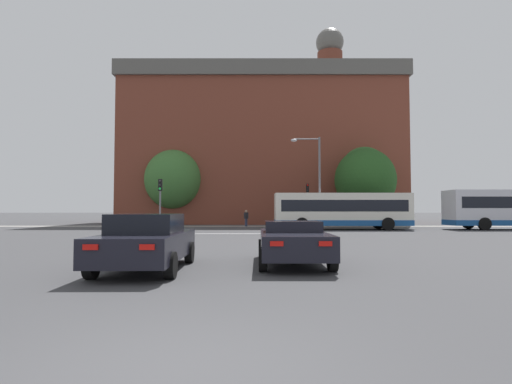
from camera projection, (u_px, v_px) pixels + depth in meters
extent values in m
plane|color=#3D3D3F|center=(169.00, 376.00, 3.86)|extent=(400.00, 400.00, 0.00)
cube|color=silver|center=(243.00, 234.00, 26.65)|extent=(8.70, 0.30, 0.01)
cube|color=gray|center=(247.00, 226.00, 38.43)|extent=(69.67, 2.50, 0.01)
cube|color=brown|center=(261.00, 159.00, 50.46)|extent=(31.68, 15.71, 16.14)
cube|color=#5B5954|center=(261.00, 89.00, 50.86)|extent=(32.31, 16.34, 1.70)
cube|color=brown|center=(163.00, 78.00, 52.03)|extent=(0.90, 0.90, 1.83)
cube|color=brown|center=(205.00, 70.00, 49.01)|extent=(0.90, 0.90, 1.83)
cube|color=brown|center=(257.00, 68.00, 48.36)|extent=(0.90, 0.90, 1.83)
cube|color=brown|center=(306.00, 84.00, 54.54)|extent=(0.90, 0.90, 1.83)
cube|color=brown|center=(361.00, 72.00, 49.80)|extent=(0.90, 0.90, 1.83)
cylinder|color=brown|center=(329.00, 68.00, 51.00)|extent=(3.16, 3.16, 3.90)
sphere|color=#5B5954|center=(329.00, 42.00, 51.14)|extent=(3.52, 3.52, 3.52)
cube|color=black|center=(146.00, 245.00, 10.65)|extent=(1.97, 4.54, 0.67)
cube|color=black|center=(146.00, 223.00, 10.63)|extent=(1.67, 2.05, 0.51)
cylinder|color=black|center=(128.00, 252.00, 12.02)|extent=(0.23, 0.64, 0.64)
cylinder|color=black|center=(189.00, 252.00, 12.05)|extent=(0.23, 0.64, 0.64)
cylinder|color=black|center=(90.00, 265.00, 9.22)|extent=(0.23, 0.64, 0.64)
cylinder|color=black|center=(170.00, 265.00, 9.25)|extent=(0.23, 0.64, 0.64)
cube|color=red|center=(90.00, 247.00, 8.37)|extent=(0.32, 0.05, 0.12)
cube|color=red|center=(146.00, 247.00, 8.39)|extent=(0.32, 0.05, 0.12)
cube|color=black|center=(292.00, 243.00, 11.72)|extent=(1.91, 4.34, 0.63)
cube|color=black|center=(292.00, 226.00, 11.85)|extent=(1.63, 1.31, 0.32)
cylinder|color=black|center=(261.00, 249.00, 13.05)|extent=(0.22, 0.64, 0.64)
cylinder|color=black|center=(316.00, 249.00, 13.05)|extent=(0.22, 0.64, 0.64)
cylinder|color=black|center=(262.00, 259.00, 10.37)|extent=(0.22, 0.64, 0.64)
cylinder|color=black|center=(332.00, 259.00, 10.37)|extent=(0.22, 0.64, 0.64)
cube|color=red|center=(276.00, 244.00, 9.55)|extent=(0.32, 0.05, 0.12)
cube|color=red|center=(325.00, 244.00, 9.55)|extent=(0.32, 0.05, 0.12)
cube|color=silver|center=(341.00, 209.00, 32.11)|extent=(10.72, 2.59, 2.57)
cube|color=#194C8E|center=(341.00, 223.00, 32.06)|extent=(10.74, 2.61, 0.44)
cube|color=black|center=(341.00, 206.00, 32.12)|extent=(9.86, 2.62, 0.90)
cylinder|color=black|center=(377.00, 223.00, 33.30)|extent=(1.00, 0.28, 1.00)
cylinder|color=black|center=(387.00, 224.00, 30.82)|extent=(1.00, 0.28, 1.00)
cylinder|color=black|center=(298.00, 223.00, 33.29)|extent=(1.00, 0.28, 1.00)
cylinder|color=black|center=(301.00, 224.00, 30.81)|extent=(1.00, 0.28, 1.00)
cylinder|color=black|center=(467.00, 223.00, 33.42)|extent=(1.00, 0.28, 1.00)
cylinder|color=black|center=(484.00, 224.00, 31.05)|extent=(1.00, 0.28, 1.00)
cylinder|color=slate|center=(307.00, 209.00, 37.91)|extent=(0.12, 0.12, 3.28)
cube|color=black|center=(307.00, 188.00, 38.00)|extent=(0.26, 0.20, 0.80)
sphere|color=red|center=(307.00, 185.00, 37.88)|extent=(0.17, 0.17, 0.17)
sphere|color=black|center=(307.00, 188.00, 37.87)|extent=(0.17, 0.17, 0.17)
sphere|color=black|center=(307.00, 191.00, 37.86)|extent=(0.17, 0.17, 0.17)
cylinder|color=slate|center=(159.00, 212.00, 26.90)|extent=(0.12, 0.12, 2.88)
cube|color=black|center=(160.00, 185.00, 26.98)|extent=(0.26, 0.20, 0.80)
sphere|color=black|center=(159.00, 181.00, 26.86)|extent=(0.17, 0.17, 0.17)
sphere|color=black|center=(159.00, 185.00, 26.85)|extent=(0.17, 0.17, 0.17)
sphere|color=#1ED14C|center=(159.00, 189.00, 26.84)|extent=(0.17, 0.17, 0.17)
cylinder|color=slate|center=(319.00, 183.00, 31.41)|extent=(0.16, 0.16, 7.35)
cylinder|color=slate|center=(306.00, 139.00, 31.56)|extent=(2.01, 0.10, 0.10)
ellipsoid|color=#B2B2B7|center=(293.00, 140.00, 31.55)|extent=(0.50, 0.36, 0.22)
cylinder|color=#333851|center=(246.00, 223.00, 38.10)|extent=(0.13, 0.13, 0.75)
cylinder|color=#333851|center=(245.00, 223.00, 37.98)|extent=(0.13, 0.13, 0.75)
cube|color=#232328|center=(245.00, 216.00, 38.07)|extent=(0.43, 0.44, 0.59)
sphere|color=tan|center=(245.00, 211.00, 38.09)|extent=(0.22, 0.22, 0.22)
cylinder|color=#4C3823|center=(362.00, 211.00, 43.37)|extent=(0.36, 0.36, 2.96)
ellipsoid|color=#33662D|center=(362.00, 174.00, 43.54)|extent=(5.87, 5.87, 6.17)
cylinder|color=#4C3823|center=(365.00, 216.00, 39.31)|extent=(0.36, 0.36, 2.01)
ellipsoid|color=#234C1E|center=(364.00, 180.00, 39.47)|extent=(5.98, 5.98, 6.28)
cylinder|color=#4C3823|center=(172.00, 214.00, 42.65)|extent=(0.36, 0.36, 2.29)
ellipsoid|color=#3D7033|center=(172.00, 179.00, 42.82)|extent=(6.06, 6.06, 6.37)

